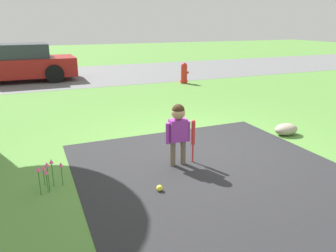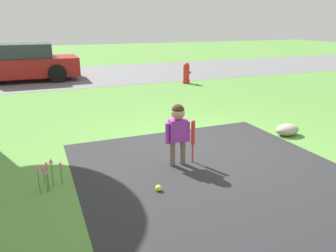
{
  "view_description": "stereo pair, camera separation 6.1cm",
  "coord_description": "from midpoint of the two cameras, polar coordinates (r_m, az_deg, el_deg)",
  "views": [
    {
      "loc": [
        -2.74,
        -4.94,
        2.17
      ],
      "look_at": [
        -0.73,
        -0.18,
        0.53
      ],
      "focal_mm": 35.0,
      "sensor_mm": 36.0,
      "label": 1
    },
    {
      "loc": [
        -2.68,
        -4.97,
        2.17
      ],
      "look_at": [
        -0.73,
        -0.18,
        0.53
      ],
      "focal_mm": 35.0,
      "sensor_mm": 36.0,
      "label": 2
    }
  ],
  "objects": [
    {
      "name": "child",
      "position": [
        5.04,
        1.42,
        -0.03
      ],
      "size": [
        0.41,
        0.21,
        1.0
      ],
      "rotation": [
        0.0,
        0.0,
        -0.05
      ],
      "color": "#6B5B4C",
      "rests_on": "ground"
    },
    {
      "name": "edging_rock",
      "position": [
        7.0,
        19.64,
        -0.54
      ],
      "size": [
        0.5,
        0.35,
        0.23
      ],
      "color": "#9E937F",
      "rests_on": "ground"
    },
    {
      "name": "baseball_bat",
      "position": [
        5.21,
        4.05,
        -1.56
      ],
      "size": [
        0.07,
        0.07,
        0.72
      ],
      "color": "red",
      "rests_on": "ground"
    },
    {
      "name": "street_strip",
      "position": [
        14.8,
        -12.22,
        8.78
      ],
      "size": [
        40.0,
        6.0,
        0.01
      ],
      "color": "slate",
      "rests_on": "ground"
    },
    {
      "name": "parked_car",
      "position": [
        13.93,
        -25.34,
        9.75
      ],
      "size": [
        4.55,
        2.01,
        1.41
      ],
      "rotation": [
        0.0,
        0.0,
        3.15
      ],
      "color": "maroon",
      "rests_on": "ground"
    },
    {
      "name": "ground_plane",
      "position": [
        6.05,
        5.43,
        -3.52
      ],
      "size": [
        60.0,
        60.0,
        0.0
      ],
      "primitive_type": "plane",
      "color": "#518438"
    },
    {
      "name": "driveway_strip",
      "position": [
        4.04,
        18.43,
        -15.86
      ],
      "size": [
        4.0,
        7.0,
        0.01
      ],
      "color": "#262628",
      "rests_on": "ground"
    },
    {
      "name": "sports_ball",
      "position": [
        4.48,
        -1.88,
        -10.76
      ],
      "size": [
        0.09,
        0.09,
        0.09
      ],
      "color": "yellow",
      "rests_on": "ground"
    },
    {
      "name": "fire_hydrant",
      "position": [
        12.3,
        2.68,
        9.18
      ],
      "size": [
        0.32,
        0.29,
        0.76
      ],
      "color": "red",
      "rests_on": "ground"
    },
    {
      "name": "flower_bed",
      "position": [
        4.7,
        -20.54,
        -6.94
      ],
      "size": [
        0.35,
        0.34,
        0.43
      ],
      "color": "#38702D",
      "rests_on": "ground"
    }
  ]
}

